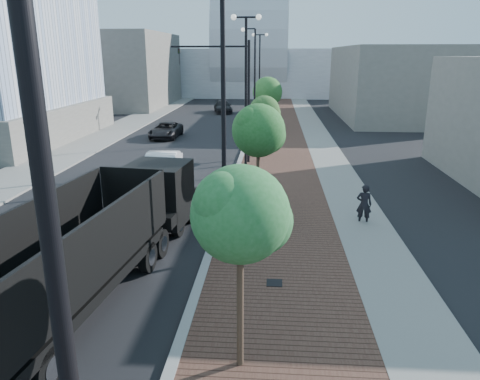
# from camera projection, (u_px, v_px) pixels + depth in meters

# --- Properties ---
(sidewalk) EXTENTS (7.00, 140.00, 0.12)m
(sidewalk) POSITION_uv_depth(u_px,v_px,m) (286.00, 129.00, 45.01)
(sidewalk) COLOR #4C2D23
(sidewalk) RESTS_ON ground
(concrete_strip) EXTENTS (2.40, 140.00, 0.13)m
(concrete_strip) POSITION_uv_depth(u_px,v_px,m) (314.00, 129.00, 44.81)
(concrete_strip) COLOR slate
(concrete_strip) RESTS_ON ground
(curb) EXTENTS (0.30, 140.00, 0.14)m
(curb) POSITION_uv_depth(u_px,v_px,m) (251.00, 128.00, 45.25)
(curb) COLOR gray
(curb) RESTS_ON ground
(west_sidewalk) EXTENTS (4.00, 140.00, 0.12)m
(west_sidewalk) POSITION_uv_depth(u_px,v_px,m) (123.00, 127.00, 46.18)
(west_sidewalk) COLOR slate
(west_sidewalk) RESTS_ON ground
(dump_truck) EXTENTS (3.89, 13.51, 3.27)m
(dump_truck) POSITION_uv_depth(u_px,v_px,m) (125.00, 226.00, 15.80)
(dump_truck) COLOR black
(dump_truck) RESTS_ON ground
(white_sedan) EXTENTS (1.97, 5.11, 1.66)m
(white_sedan) POSITION_uv_depth(u_px,v_px,m) (161.00, 168.00, 26.26)
(white_sedan) COLOR silver
(white_sedan) RESTS_ON ground
(dark_car_mid) EXTENTS (2.36, 4.95, 1.36)m
(dark_car_mid) POSITION_uv_depth(u_px,v_px,m) (166.00, 130.00, 40.22)
(dark_car_mid) COLOR black
(dark_car_mid) RESTS_ON ground
(dark_car_far) EXTENTS (2.99, 5.41, 1.48)m
(dark_car_far) POSITION_uv_depth(u_px,v_px,m) (223.00, 107.00, 57.71)
(dark_car_far) COLOR black
(dark_car_far) RESTS_ON ground
(pedestrian) EXTENTS (0.72, 0.53, 1.80)m
(pedestrian) POSITION_uv_depth(u_px,v_px,m) (364.00, 204.00, 19.62)
(pedestrian) COLOR black
(pedestrian) RESTS_ON ground
(streetlight_0) EXTENTS (1.72, 0.56, 9.28)m
(streetlight_0) POSITION_uv_depth(u_px,v_px,m) (65.00, 348.00, 3.73)
(streetlight_0) COLOR black
(streetlight_0) RESTS_ON ground
(streetlight_1) EXTENTS (1.44, 0.56, 9.21)m
(streetlight_1) POSITION_uv_depth(u_px,v_px,m) (220.00, 140.00, 15.33)
(streetlight_1) COLOR black
(streetlight_1) RESTS_ON ground
(streetlight_2) EXTENTS (1.72, 0.56, 9.28)m
(streetlight_2) POSITION_uv_depth(u_px,v_px,m) (246.00, 95.00, 26.65)
(streetlight_2) COLOR black
(streetlight_2) RESTS_ON ground
(streetlight_3) EXTENTS (1.44, 0.56, 9.21)m
(streetlight_3) POSITION_uv_depth(u_px,v_px,m) (253.00, 89.00, 38.26)
(streetlight_3) COLOR black
(streetlight_3) RESTS_ON ground
(streetlight_4) EXTENTS (1.72, 0.56, 9.28)m
(streetlight_4) POSITION_uv_depth(u_px,v_px,m) (259.00, 76.00, 49.58)
(streetlight_4) COLOR black
(streetlight_4) RESTS_ON ground
(traffic_mast) EXTENTS (5.09, 0.20, 8.00)m
(traffic_mast) POSITION_uv_depth(u_px,v_px,m) (235.00, 89.00, 29.54)
(traffic_mast) COLOR black
(traffic_mast) RESTS_ON ground
(tree_0) EXTENTS (2.22, 2.14, 4.94)m
(tree_0) POSITION_uv_depth(u_px,v_px,m) (242.00, 215.00, 9.69)
(tree_0) COLOR #382619
(tree_0) RESTS_ON ground
(tree_1) EXTENTS (2.43, 2.38, 5.07)m
(tree_1) POSITION_uv_depth(u_px,v_px,m) (260.00, 131.00, 20.19)
(tree_1) COLOR #382619
(tree_1) RESTS_ON ground
(tree_2) EXTENTS (2.23, 2.15, 4.39)m
(tree_2) POSITION_uv_depth(u_px,v_px,m) (265.00, 111.00, 31.81)
(tree_2) COLOR #382619
(tree_2) RESTS_ON ground
(tree_3) EXTENTS (2.82, 2.82, 5.11)m
(tree_3) POSITION_uv_depth(u_px,v_px,m) (268.00, 92.00, 43.17)
(tree_3) COLOR #382619
(tree_3) RESTS_ON ground
(convention_center) EXTENTS (50.00, 30.00, 50.00)m
(convention_center) POSITION_uv_depth(u_px,v_px,m) (253.00, 60.00, 86.68)
(convention_center) COLOR #A0A4AA
(convention_center) RESTS_ON ground
(commercial_block_nw) EXTENTS (14.00, 20.00, 10.00)m
(commercial_block_nw) POSITION_uv_depth(u_px,v_px,m) (118.00, 70.00, 64.37)
(commercial_block_nw) COLOR #5F5C56
(commercial_block_nw) RESTS_ON ground
(commercial_block_ne) EXTENTS (12.00, 22.00, 8.00)m
(commercial_block_ne) POSITION_uv_depth(u_px,v_px,m) (393.00, 82.00, 52.54)
(commercial_block_ne) COLOR slate
(commercial_block_ne) RESTS_ON ground
(utility_cover_1) EXTENTS (0.50, 0.50, 0.02)m
(utility_cover_1) POSITION_uv_depth(u_px,v_px,m) (274.00, 283.00, 14.50)
(utility_cover_1) COLOR black
(utility_cover_1) RESTS_ON sidewalk
(utility_cover_2) EXTENTS (0.50, 0.50, 0.02)m
(utility_cover_2) POSITION_uv_depth(u_px,v_px,m) (275.00, 187.00, 25.00)
(utility_cover_2) COLOR black
(utility_cover_2) RESTS_ON sidewalk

